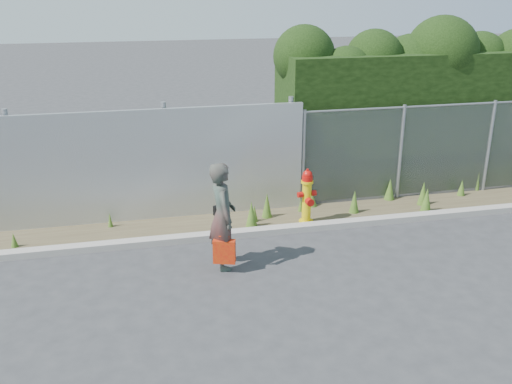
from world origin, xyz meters
The scene contains 10 objects.
ground centered at (0.00, 0.00, 0.00)m, with size 80.00×80.00×0.00m, color #313133.
curb centered at (0.00, 1.80, 0.06)m, with size 16.00×0.22×0.12m, color gray.
weed_strip centered at (1.14, 2.43, 0.13)m, with size 16.00×1.32×0.52m.
corrugated_fence centered at (-3.25, 3.01, 1.10)m, with size 8.50×0.21×2.30m.
chainlink_fence centered at (4.25, 3.00, 1.03)m, with size 6.50×0.07×2.05m.
hedge centered at (4.43, 4.01, 1.96)m, with size 7.49×1.77×3.76m.
fire_hydrant centered at (0.86, 2.12, 0.54)m, with size 0.37×0.33×1.11m.
woman centered at (-1.01, 0.72, 0.89)m, with size 0.65×0.43×1.79m, color #0E5C4C.
red_tote_bag centered at (-1.03, 0.49, 0.37)m, with size 0.36×0.13×0.47m.
black_shoulder_bag centered at (-1.02, 0.90, 0.93)m, with size 0.21×0.09×0.16m.
Camera 1 is at (-2.35, -7.62, 4.42)m, focal length 40.00 mm.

